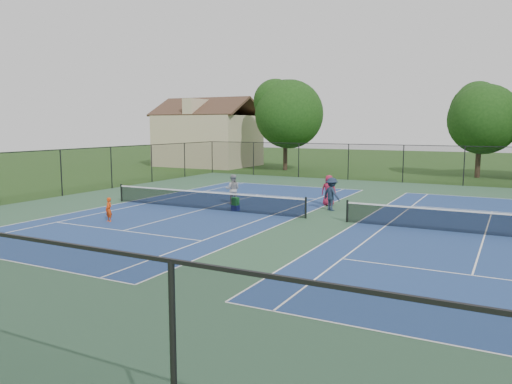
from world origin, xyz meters
The scene contains 14 objects.
ground centered at (0.00, 0.00, 0.00)m, with size 140.00×140.00×0.00m, color #234716.
court_pad centered at (0.00, 0.00, 0.00)m, with size 36.00×36.00×0.01m, color #2F5439.
tennis_court_left centered at (-7.00, 0.00, 0.10)m, with size 12.00×23.83×1.07m.
tennis_court_right centered at (7.00, 0.00, 0.10)m, with size 12.00×23.83×1.07m.
perimeter_fence centered at (0.00, 0.00, 1.60)m, with size 36.08×36.08×3.02m.
tree_back_a centered at (-13.00, 24.00, 6.04)m, with size 6.80×6.80×9.15m.
tree_back_c centered at (5.00, 25.00, 5.48)m, with size 6.00×6.00×8.40m.
clapboard_house centered at (-23.00, 25.00, 3.09)m, with size 10.80×8.10×7.65m.
child_player centered at (-9.04, -5.10, 0.58)m, with size 0.42×0.28×1.16m, color red.
instructor centered at (-6.50, 2.21, 0.87)m, with size 0.85×0.66×1.74m, color gray.
bystander_b centered at (-0.70, 2.81, 0.89)m, with size 1.15×0.66×1.79m, color #1B283C.
bystander_c centered at (-1.38, 4.29, 0.88)m, with size 0.86×0.56×1.76m, color maroon.
ball_crate centered at (-5.27, 0.40, 0.15)m, with size 0.38×0.29×0.29m, color #162497.
ball_hopper centered at (-5.27, 0.40, 0.51)m, with size 0.34×0.28×0.43m, color green.
Camera 1 is at (7.98, -22.53, 4.56)m, focal length 35.00 mm.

